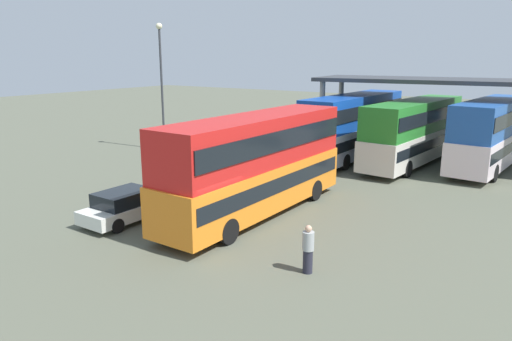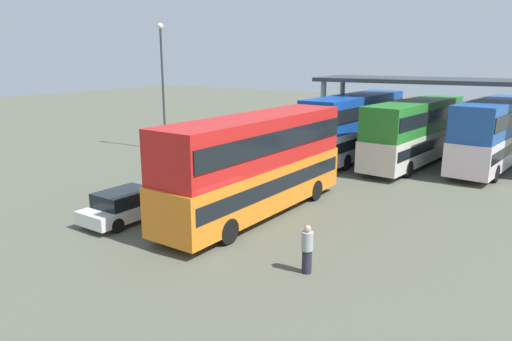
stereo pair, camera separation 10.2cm
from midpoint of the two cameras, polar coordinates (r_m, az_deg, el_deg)
ground_plane at (r=18.31m, az=-6.67°, el=-8.53°), size 140.00×140.00×0.00m
double_decker_main at (r=20.59m, az=0.16°, el=1.09°), size 2.73×10.98×4.39m
parked_hatchback at (r=20.96m, az=-15.11°, el=-4.07°), size 1.84×4.11×1.35m
double_decker_near_canopy at (r=33.00m, az=11.89°, el=5.50°), size 2.85×11.55×4.30m
double_decker_mid_row at (r=32.04m, az=18.64°, el=4.65°), size 3.41×11.41×4.10m
double_decker_far_right at (r=32.49m, az=26.61°, el=4.17°), size 3.34×10.39×4.26m
lamppost_tall at (r=35.64m, az=-11.10°, el=11.38°), size 0.44×0.44×9.11m
pedestrian_waiting at (r=15.57m, az=6.35°, el=-9.40°), size 0.38×0.38×1.63m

